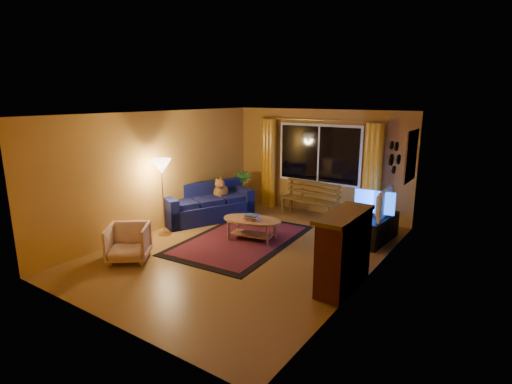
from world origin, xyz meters
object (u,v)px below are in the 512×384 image
Objects in this scene: sofa at (207,202)px; tv_console at (378,229)px; coffee_table at (252,229)px; bench at (309,209)px; armchair at (128,241)px; floor_lamp at (163,197)px.

tv_console is at bearing 36.22° from sofa.
tv_console is (2.09, 1.31, 0.04)m from coffee_table.
bench is 1.94m from tv_console.
armchair is 1.43m from floor_lamp.
floor_lamp reaches higher than sofa.
tv_console is at bearing 7.15° from armchair.
bench is 0.89× the size of floor_lamp.
bench is 1.98m from coffee_table.
armchair is at bearing -120.89° from coffee_table.
sofa is 1.29× the size of floor_lamp.
floor_lamp is (-0.47, 1.27, 0.45)m from armchair.
armchair reaches higher than tv_console.
floor_lamp is at bearing -147.57° from tv_console.
floor_lamp is (-0.05, -1.27, 0.38)m from sofa.
sofa reaches higher than tv_console.
coffee_table is (1.68, 0.75, -0.58)m from floor_lamp.
tv_console is at bearing -14.33° from bench.
coffee_table is (1.63, -0.52, -0.19)m from sofa.
armchair is 4.70m from tv_console.
tv_console reaches higher than coffee_table.
bench is at bearing 82.34° from coffee_table.
coffee_table is 0.98× the size of tv_console.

